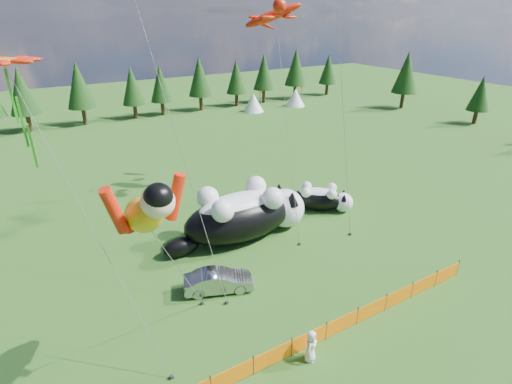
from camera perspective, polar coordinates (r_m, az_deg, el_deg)
ground at (r=22.00m, az=2.58°, el=-16.46°), size 160.00×160.00×0.00m
safety_fence at (r=19.89m, az=7.60°, el=-20.13°), size 22.06×0.06×1.10m
tree_line at (r=60.45m, az=-21.80°, el=12.87°), size 90.00×4.00×8.00m
festival_tents at (r=58.96m, az=-9.84°, el=11.37°), size 50.00×3.20×2.80m
cat_large at (r=27.25m, az=-1.53°, el=-3.06°), size 10.57×3.82×3.82m
cat_small at (r=31.79m, az=9.27°, el=-0.87°), size 4.73×4.23×2.04m
car at (r=22.94m, az=-5.36°, el=-12.53°), size 4.09×2.58×1.27m
spectator_e at (r=19.18m, az=7.85°, el=-20.97°), size 0.93×0.88×1.61m
superhero_kite at (r=14.18m, az=-15.75°, el=-3.08°), size 5.60×6.19×10.66m
gecko_kite at (r=32.33m, az=2.39°, el=23.88°), size 6.92×12.20×16.84m
flower_kite at (r=17.65m, az=-32.28°, el=15.00°), size 5.02×6.81×14.03m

